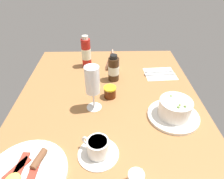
{
  "coord_description": "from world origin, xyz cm",
  "views": [
    {
      "loc": [
        -68.77,
        0.27,
        57.06
      ],
      "look_at": [
        4.44,
        -1.37,
        4.69
      ],
      "focal_mm": 32.13,
      "sensor_mm": 36.0,
      "label": 1
    }
  ],
  "objects_px": {
    "porridge_bowl": "(175,110)",
    "menu_card": "(113,60)",
    "cutlery_setting": "(160,74)",
    "sauce_bottle_brown": "(114,69)",
    "wine_glass": "(93,82)",
    "sauce_bottle_red": "(87,53)",
    "coffee_cup": "(99,149)",
    "jam_jar": "(111,92)",
    "breakfast_plate": "(27,173)",
    "creamer_jug": "(137,179)"
  },
  "relations": [
    {
      "from": "wine_glass",
      "to": "sauce_bottle_red",
      "type": "height_order",
      "value": "wine_glass"
    },
    {
      "from": "coffee_cup",
      "to": "creamer_jug",
      "type": "xyz_separation_m",
      "value": [
        -0.11,
        -0.11,
        -0.0
      ]
    },
    {
      "from": "porridge_bowl",
      "to": "cutlery_setting",
      "type": "distance_m",
      "value": 0.34
    },
    {
      "from": "sauce_bottle_brown",
      "to": "coffee_cup",
      "type": "bearing_deg",
      "value": 172.0
    },
    {
      "from": "coffee_cup",
      "to": "menu_card",
      "type": "distance_m",
      "value": 0.59
    },
    {
      "from": "sauce_bottle_brown",
      "to": "breakfast_plate",
      "type": "relative_size",
      "value": 0.56
    },
    {
      "from": "wine_glass",
      "to": "breakfast_plate",
      "type": "distance_m",
      "value": 0.39
    },
    {
      "from": "menu_card",
      "to": "cutlery_setting",
      "type": "bearing_deg",
      "value": -105.58
    },
    {
      "from": "jam_jar",
      "to": "menu_card",
      "type": "xyz_separation_m",
      "value": [
        0.27,
        -0.02,
        0.03
      ]
    },
    {
      "from": "cutlery_setting",
      "to": "sauce_bottle_brown",
      "type": "bearing_deg",
      "value": 101.24
    },
    {
      "from": "creamer_jug",
      "to": "cutlery_setting",
      "type": "bearing_deg",
      "value": -18.12
    },
    {
      "from": "porridge_bowl",
      "to": "wine_glass",
      "type": "xyz_separation_m",
      "value": [
        0.07,
        0.33,
        0.09
      ]
    },
    {
      "from": "coffee_cup",
      "to": "menu_card",
      "type": "relative_size",
      "value": 1.29
    },
    {
      "from": "jam_jar",
      "to": "breakfast_plate",
      "type": "distance_m",
      "value": 0.47
    },
    {
      "from": "breakfast_plate",
      "to": "menu_card",
      "type": "xyz_separation_m",
      "value": [
        0.66,
        -0.28,
        0.04
      ]
    },
    {
      "from": "breakfast_plate",
      "to": "creamer_jug",
      "type": "bearing_deg",
      "value": -96.17
    },
    {
      "from": "coffee_cup",
      "to": "jam_jar",
      "type": "xyz_separation_m",
      "value": [
        0.32,
        -0.04,
        -0.0
      ]
    },
    {
      "from": "wine_glass",
      "to": "porridge_bowl",
      "type": "bearing_deg",
      "value": -101.64
    },
    {
      "from": "cutlery_setting",
      "to": "creamer_jug",
      "type": "height_order",
      "value": "creamer_jug"
    },
    {
      "from": "creamer_jug",
      "to": "menu_card",
      "type": "xyz_separation_m",
      "value": [
        0.69,
        0.05,
        0.03
      ]
    },
    {
      "from": "coffee_cup",
      "to": "sauce_bottle_brown",
      "type": "bearing_deg",
      "value": -8.0
    },
    {
      "from": "coffee_cup",
      "to": "jam_jar",
      "type": "bearing_deg",
      "value": -7.98
    },
    {
      "from": "cutlery_setting",
      "to": "sauce_bottle_brown",
      "type": "distance_m",
      "value": 0.26
    },
    {
      "from": "sauce_bottle_brown",
      "to": "porridge_bowl",
      "type": "bearing_deg",
      "value": -140.91
    },
    {
      "from": "porridge_bowl",
      "to": "coffee_cup",
      "type": "xyz_separation_m",
      "value": [
        -0.18,
        0.3,
        -0.01
      ]
    },
    {
      "from": "breakfast_plate",
      "to": "wine_glass",
      "type": "bearing_deg",
      "value": -31.39
    },
    {
      "from": "coffee_cup",
      "to": "menu_card",
      "type": "height_order",
      "value": "menu_card"
    },
    {
      "from": "porridge_bowl",
      "to": "jam_jar",
      "type": "distance_m",
      "value": 0.29
    },
    {
      "from": "coffee_cup",
      "to": "cutlery_setting",
      "type": "bearing_deg",
      "value": -31.62
    },
    {
      "from": "creamer_jug",
      "to": "jam_jar",
      "type": "xyz_separation_m",
      "value": [
        0.42,
        0.07,
        0.0
      ]
    },
    {
      "from": "creamer_jug",
      "to": "sauce_bottle_brown",
      "type": "xyz_separation_m",
      "value": [
        0.57,
        0.05,
        0.04
      ]
    },
    {
      "from": "creamer_jug",
      "to": "sauce_bottle_red",
      "type": "bearing_deg",
      "value": 15.31
    },
    {
      "from": "porridge_bowl",
      "to": "coffee_cup",
      "type": "height_order",
      "value": "porridge_bowl"
    },
    {
      "from": "jam_jar",
      "to": "sauce_bottle_brown",
      "type": "height_order",
      "value": "sauce_bottle_brown"
    },
    {
      "from": "porridge_bowl",
      "to": "cutlery_setting",
      "type": "height_order",
      "value": "porridge_bowl"
    },
    {
      "from": "wine_glass",
      "to": "sauce_bottle_red",
      "type": "xyz_separation_m",
      "value": [
        0.38,
        0.06,
        -0.05
      ]
    },
    {
      "from": "coffee_cup",
      "to": "sauce_bottle_red",
      "type": "bearing_deg",
      "value": 7.82
    },
    {
      "from": "creamer_jug",
      "to": "menu_card",
      "type": "relative_size",
      "value": 0.52
    },
    {
      "from": "sauce_bottle_brown",
      "to": "menu_card",
      "type": "height_order",
      "value": "sauce_bottle_brown"
    },
    {
      "from": "wine_glass",
      "to": "menu_card",
      "type": "bearing_deg",
      "value": -14.44
    },
    {
      "from": "menu_card",
      "to": "sauce_bottle_brown",
      "type": "bearing_deg",
      "value": -178.77
    },
    {
      "from": "porridge_bowl",
      "to": "menu_card",
      "type": "height_order",
      "value": "menu_card"
    },
    {
      "from": "jam_jar",
      "to": "sauce_bottle_red",
      "type": "distance_m",
      "value": 0.33
    },
    {
      "from": "cutlery_setting",
      "to": "sauce_bottle_brown",
      "type": "xyz_separation_m",
      "value": [
        -0.05,
        0.25,
        0.06
      ]
    },
    {
      "from": "cutlery_setting",
      "to": "wine_glass",
      "type": "xyz_separation_m",
      "value": [
        -0.27,
        0.34,
        0.13
      ]
    },
    {
      "from": "breakfast_plate",
      "to": "porridge_bowl",
      "type": "bearing_deg",
      "value": -64.57
    },
    {
      "from": "creamer_jug",
      "to": "jam_jar",
      "type": "relative_size",
      "value": 0.99
    },
    {
      "from": "porridge_bowl",
      "to": "wine_glass",
      "type": "height_order",
      "value": "wine_glass"
    },
    {
      "from": "creamer_jug",
      "to": "sauce_bottle_red",
      "type": "distance_m",
      "value": 0.75
    },
    {
      "from": "sauce_bottle_red",
      "to": "sauce_bottle_brown",
      "type": "bearing_deg",
      "value": -135.4
    }
  ]
}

